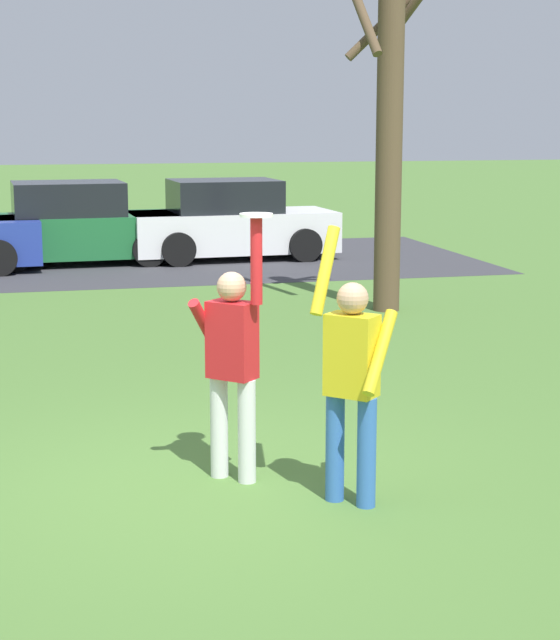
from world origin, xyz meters
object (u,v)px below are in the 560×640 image
at_px(person_catcher, 232,357).
at_px(frisbee_disc, 256,215).
at_px(parked_car_green, 75,226).
at_px(bare_tree_tall, 389,115).
at_px(person_defender, 352,374).
at_px(parked_car_white, 230,223).

xyz_separation_m(person_catcher, frisbee_disc, (0.16, -0.16, 1.11)).
height_order(person_catcher, parked_car_green, person_catcher).
relative_size(frisbee_disc, bare_tree_tall, 0.05).
xyz_separation_m(person_defender, parked_car_green, (-1.31, 13.96, -0.25)).
relative_size(frisbee_disc, parked_car_white, 0.06).
height_order(parked_car_white, bare_tree_tall, bare_tree_tall).
distance_m(frisbee_disc, parked_car_green, 13.48).
bearing_deg(person_catcher, parked_car_green, 137.06).
distance_m(person_catcher, frisbee_disc, 1.13).
xyz_separation_m(frisbee_disc, parked_car_white, (2.35, 13.39, -1.37)).
relative_size(person_catcher, person_defender, 1.02).
bearing_deg(frisbee_disc, person_defender, -44.58).
xyz_separation_m(person_defender, parked_car_white, (1.77, 13.96, -0.25)).
xyz_separation_m(person_defender, bare_tree_tall, (2.89, 7.60, 1.87)).
bearing_deg(bare_tree_tall, parked_car_green, 123.44).
distance_m(person_catcher, bare_tree_tall, 7.99).
bearing_deg(parked_car_white, person_catcher, -103.37).
xyz_separation_m(person_catcher, parked_car_green, (-0.57, 13.24, -0.25)).
relative_size(parked_car_green, bare_tree_tall, 0.78).
xyz_separation_m(parked_car_green, bare_tree_tall, (4.20, -6.37, 2.12)).
bearing_deg(parked_car_white, person_defender, -99.86).
bearing_deg(person_catcher, parked_car_white, 123.84).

